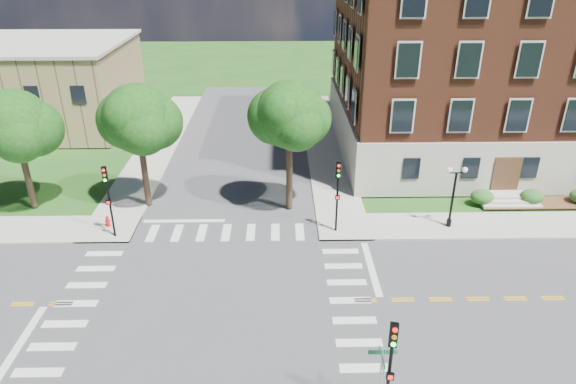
{
  "coord_description": "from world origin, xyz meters",
  "views": [
    {
      "loc": [
        3.5,
        -21.8,
        17.0
      ],
      "look_at": [
        4.02,
        6.63,
        3.2
      ],
      "focal_mm": 32.0,
      "sensor_mm": 36.0,
      "label": 1
    }
  ],
  "objects_px": {
    "traffic_signal_ne": "(338,188)",
    "twin_lamp_west": "(453,193)",
    "street_sign_pole": "(381,368)",
    "traffic_signal_se": "(391,361)",
    "fire_hydrant": "(108,221)",
    "traffic_signal_nw": "(108,193)"
  },
  "relations": [
    {
      "from": "traffic_signal_ne",
      "to": "twin_lamp_west",
      "type": "bearing_deg",
      "value": 3.47
    },
    {
      "from": "traffic_signal_nw",
      "to": "fire_hydrant",
      "type": "bearing_deg",
      "value": 122.11
    },
    {
      "from": "street_sign_pole",
      "to": "traffic_signal_se",
      "type": "bearing_deg",
      "value": -72.2
    },
    {
      "from": "twin_lamp_west",
      "to": "fire_hydrant",
      "type": "relative_size",
      "value": 5.64
    },
    {
      "from": "traffic_signal_se",
      "to": "fire_hydrant",
      "type": "xyz_separation_m",
      "value": [
        -15.4,
        15.67,
        -2.72
      ]
    },
    {
      "from": "traffic_signal_ne",
      "to": "fire_hydrant",
      "type": "bearing_deg",
      "value": 176.76
    },
    {
      "from": "traffic_signal_nw",
      "to": "twin_lamp_west",
      "type": "relative_size",
      "value": 1.13
    },
    {
      "from": "traffic_signal_ne",
      "to": "twin_lamp_west",
      "type": "height_order",
      "value": "traffic_signal_ne"
    },
    {
      "from": "traffic_signal_se",
      "to": "fire_hydrant",
      "type": "bearing_deg",
      "value": 134.5
    },
    {
      "from": "traffic_signal_ne",
      "to": "twin_lamp_west",
      "type": "distance_m",
      "value": 7.58
    },
    {
      "from": "traffic_signal_se",
      "to": "traffic_signal_ne",
      "type": "xyz_separation_m",
      "value": [
        -0.38,
        14.82,
        0.0
      ]
    },
    {
      "from": "traffic_signal_ne",
      "to": "street_sign_pole",
      "type": "xyz_separation_m",
      "value": [
        0.2,
        -14.27,
        -0.88
      ]
    },
    {
      "from": "twin_lamp_west",
      "to": "fire_hydrant",
      "type": "height_order",
      "value": "twin_lamp_west"
    },
    {
      "from": "traffic_signal_se",
      "to": "fire_hydrant",
      "type": "height_order",
      "value": "traffic_signal_se"
    },
    {
      "from": "twin_lamp_west",
      "to": "street_sign_pole",
      "type": "distance_m",
      "value": 16.46
    },
    {
      "from": "traffic_signal_nw",
      "to": "street_sign_pole",
      "type": "distance_m",
      "value": 20.01
    },
    {
      "from": "traffic_signal_se",
      "to": "twin_lamp_west",
      "type": "height_order",
      "value": "traffic_signal_se"
    },
    {
      "from": "traffic_signal_ne",
      "to": "traffic_signal_nw",
      "type": "height_order",
      "value": "same"
    },
    {
      "from": "traffic_signal_se",
      "to": "fire_hydrant",
      "type": "relative_size",
      "value": 6.4
    },
    {
      "from": "traffic_signal_se",
      "to": "traffic_signal_nw",
      "type": "height_order",
      "value": "same"
    },
    {
      "from": "street_sign_pole",
      "to": "fire_hydrant",
      "type": "xyz_separation_m",
      "value": [
        -15.22,
        15.12,
        -1.84
      ]
    },
    {
      "from": "traffic_signal_ne",
      "to": "fire_hydrant",
      "type": "height_order",
      "value": "traffic_signal_ne"
    }
  ]
}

